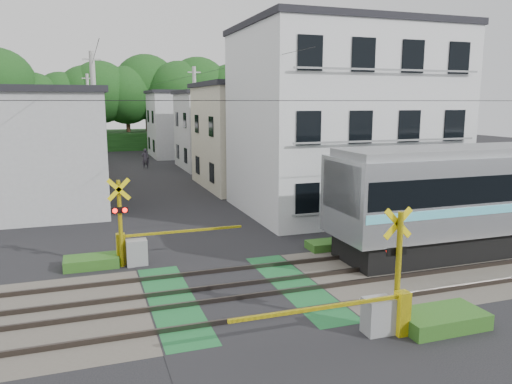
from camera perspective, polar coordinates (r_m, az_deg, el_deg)
name	(u,v)px	position (r m, az deg, el deg)	size (l,w,h in m)	color
ground	(237,293)	(15.01, -2.24, -11.49)	(120.00, 120.00, 0.00)	black
track_bed	(237,292)	(15.00, -2.24, -11.36)	(120.00, 120.00, 0.14)	#47423A
crossing_signal_near	(383,306)	(12.69, 14.30, -12.54)	(4.74, 0.65, 3.09)	yellow
crossing_signal_far	(134,245)	(17.75, -13.80, -5.90)	(4.74, 0.65, 3.09)	yellow
apartment_block	(341,120)	(26.06, 9.73, 8.13)	(10.20, 8.36, 9.30)	silver
houses_row	(142,132)	(39.57, -12.93, 6.66)	(22.07, 31.35, 6.80)	#ABADB0
tree_hill	(118,100)	(61.80, -15.54, 10.07)	(40.00, 13.55, 11.25)	#194416
catenary	(414,161)	(16.82, 17.63, 3.41)	(60.00, 5.04, 7.00)	#2D2D33
utility_poles	(127,123)	(36.51, -14.52, 7.63)	(7.90, 42.00, 8.00)	#A5A5A0
pedestrian	(145,159)	(43.15, -12.53, 3.75)	(0.62, 0.40, 1.69)	#37323F
weed_patches	(293,281)	(15.43, 4.21, -10.16)	(10.25, 8.80, 0.40)	#2D5E1E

